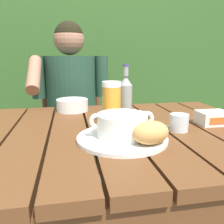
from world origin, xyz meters
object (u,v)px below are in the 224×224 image
Objects in this scene: soup_bowl at (122,125)px; table_knife at (150,126)px; water_glass_small at (179,123)px; butter_tub at (213,118)px; bread_roll at (151,133)px; diner_bowl at (72,105)px; beer_glass at (112,102)px; chair_near_diner at (72,126)px; beer_bottle at (126,96)px; serving_plate at (122,138)px; person_eating at (71,101)px.

soup_bowl reaches higher than table_knife.
water_glass_small is 0.18m from butter_tub.
soup_bowl is 1.59× the size of bread_roll.
soup_bowl is 1.38× the size of diner_bowl.
beer_glass is (-0.06, 0.29, 0.04)m from bread_roll.
water_glass_small is at bearing 40.42° from bread_roll.
table_knife is (0.13, -0.09, -0.08)m from beer_glass.
soup_bowl is 3.13× the size of water_glass_small.
beer_bottle is (0.23, -0.70, 0.34)m from chair_near_diner.
serving_plate is (0.15, -0.99, 0.25)m from chair_near_diner.
table_knife is at bearing 144.84° from water_glass_small.
soup_bowl is at bearing 130.60° from bread_roll.
serving_plate is 1.38× the size of soup_bowl.
serving_plate is 4.33× the size of water_glass_small.
person_eating is 5.67× the size of soup_bowl.
bread_roll is 0.30m from beer_glass.
butter_tub is (0.55, -0.68, 0.04)m from person_eating.
diner_bowl reaches higher than serving_plate.
beer_bottle is (0.08, 0.29, 0.04)m from soup_bowl.
chair_near_diner reaches higher than butter_tub.
beer_bottle is 0.37m from butter_tub.
person_eating reaches higher than bread_roll.
chair_near_diner reaches higher than water_glass_small.
soup_bowl is at bearing 75.96° from serving_plate.
water_glass_small is (0.22, 0.05, -0.02)m from soup_bowl.
beer_glass is at bearing 144.67° from table_knife.
butter_tub is 0.64m from diner_bowl.
beer_bottle is 3.45× the size of water_glass_small.
bread_roll is at bearing -92.12° from beer_bottle.
water_glass_small reaches higher than table_knife.
person_eating is 7.18× the size of beer_glass.
diner_bowl is (0.00, -0.35, 0.05)m from person_eating.
serving_plate is at bearing -166.34° from water_glass_small.
beer_bottle is 0.29m from diner_bowl.
person_eating reaches higher than beer_glass.
beer_glass is 0.99× the size of table_knife.
chair_near_diner reaches higher than diner_bowl.
table_knife is at bearing 40.46° from soup_bowl.
person_eating reaches higher than butter_tub.
diner_bowl reaches higher than butter_tub.
person_eating is 10.13× the size of butter_tub.
soup_bowl reaches higher than bread_roll.
chair_near_diner is 1.05m from water_glass_small.
butter_tub reaches higher than serving_plate.
person_eating is 0.90m from bread_roll.
serving_plate is at bearing -91.08° from beer_glass.
bread_roll is 0.21m from table_knife.
chair_near_diner is 0.61m from diner_bowl.
chair_near_diner is 7.22× the size of bread_roll.
beer_glass is at bearing 88.92° from serving_plate.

